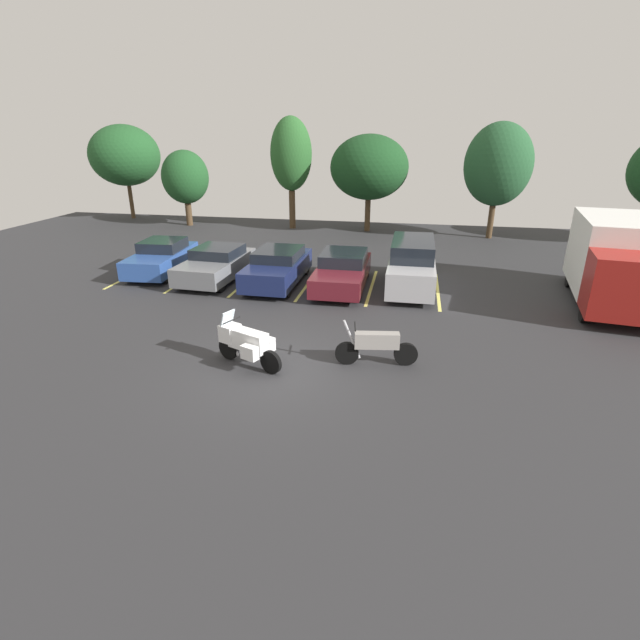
# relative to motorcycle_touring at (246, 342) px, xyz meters

# --- Properties ---
(ground) EXTENTS (44.00, 44.00, 0.10)m
(ground) POSITION_rel_motorcycle_touring_xyz_m (0.66, -0.08, -0.72)
(ground) COLOR #2D2D30
(motorcycle_touring) EXTENTS (2.01, 1.19, 1.43)m
(motorcycle_touring) POSITION_rel_motorcycle_touring_xyz_m (0.00, 0.00, 0.00)
(motorcycle_touring) COLOR black
(motorcycle_touring) RESTS_ON ground
(motorcycle_second) EXTENTS (2.21, 0.63, 1.28)m
(motorcycle_second) POSITION_rel_motorcycle_touring_xyz_m (3.39, 0.69, -0.11)
(motorcycle_second) COLOR black
(motorcycle_second) RESTS_ON ground
(parking_stripes) EXTENTS (13.16, 4.72, 0.01)m
(parking_stripes) POSITION_rel_motorcycle_touring_xyz_m (-1.25, 7.49, -0.67)
(parking_stripes) COLOR #EAE066
(parking_stripes) RESTS_ON ground
(car_blue) EXTENTS (2.09, 4.38, 1.41)m
(car_blue) POSITION_rel_motorcycle_touring_xyz_m (-6.61, 7.85, 0.01)
(car_blue) COLOR #2D519E
(car_blue) RESTS_ON ground
(car_grey) EXTENTS (2.16, 4.34, 1.35)m
(car_grey) POSITION_rel_motorcycle_touring_xyz_m (-3.84, 7.27, 0.00)
(car_grey) COLOR slate
(car_grey) RESTS_ON ground
(car_navy) EXTENTS (1.91, 4.56, 1.41)m
(car_navy) POSITION_rel_motorcycle_touring_xyz_m (-1.15, 7.21, 0.04)
(car_navy) COLOR navy
(car_navy) RESTS_ON ground
(car_maroon) EXTENTS (1.91, 4.67, 1.38)m
(car_maroon) POSITION_rel_motorcycle_touring_xyz_m (1.50, 7.26, 0.01)
(car_maroon) COLOR maroon
(car_maroon) RESTS_ON ground
(car_silver) EXTENTS (1.76, 4.81, 1.88)m
(car_silver) POSITION_rel_motorcycle_touring_xyz_m (4.19, 7.74, 0.27)
(car_silver) COLOR #B7B7BC
(car_silver) RESTS_ON ground
(box_truck) EXTENTS (3.38, 6.51, 3.00)m
(box_truck) POSITION_rel_motorcycle_touring_xyz_m (11.31, 7.25, 0.91)
(box_truck) COLOR #A51E19
(box_truck) RESTS_ON ground
(tree_center_left) EXTENTS (4.66, 4.66, 5.69)m
(tree_center_left) POSITION_rel_motorcycle_touring_xyz_m (1.33, 18.87, 3.12)
(tree_center_left) COLOR #4C3823
(tree_center_left) RESTS_ON ground
(tree_center_right) EXTENTS (2.54, 2.54, 6.68)m
(tree_center_right) POSITION_rel_motorcycle_touring_xyz_m (-3.47, 18.92, 3.80)
(tree_center_right) COLOR #4C3823
(tree_center_right) RESTS_ON ground
(tree_rear) EXTENTS (2.96, 2.96, 4.73)m
(tree_rear) POSITION_rel_motorcycle_touring_xyz_m (-10.39, 18.56, 2.39)
(tree_rear) COLOR #4C3823
(tree_rear) RESTS_ON ground
(tree_far_right) EXTENTS (3.69, 3.69, 6.34)m
(tree_far_right) POSITION_rel_motorcycle_touring_xyz_m (8.53, 18.16, 3.42)
(tree_far_right) COLOR #4C3823
(tree_far_right) RESTS_ON ground
(tree_left) EXTENTS (4.67, 4.67, 6.25)m
(tree_left) POSITION_rel_motorcycle_touring_xyz_m (-15.53, 20.30, 3.57)
(tree_left) COLOR #4C3823
(tree_left) RESTS_ON ground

